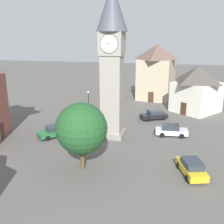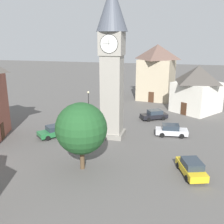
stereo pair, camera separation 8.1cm
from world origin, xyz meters
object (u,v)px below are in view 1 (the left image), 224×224
car_silver_kerb (171,130)px  car_white_side (54,131)px  car_blue_kerb (154,115)px  car_red_corner (192,167)px  building_corner_back (197,88)px  clock_tower (112,51)px  tree (81,129)px  building_hall_far (156,72)px  lamp_post (88,100)px  pedestrian (98,114)px

car_silver_kerb → car_white_side: bearing=15.5°
car_blue_kerb → car_silver_kerb: same height
car_blue_kerb → car_red_corner: (-5.01, 16.54, 0.00)m
car_blue_kerb → building_corner_back: 9.75m
clock_tower → building_corner_back: bearing=-126.6°
car_blue_kerb → car_white_side: bearing=42.1°
clock_tower → tree: clock_tower is taller
car_red_corner → building_hall_far: bearing=-79.0°
car_white_side → tree: bearing=132.1°
car_silver_kerb → lamp_post: 13.88m
clock_tower → building_hall_far: (-3.52, -23.46, -5.22)m
building_hall_far → lamp_post: (8.94, 16.99, -2.64)m
car_white_side → lamp_post: size_ratio=0.96×
lamp_post → tree: bearing=106.9°
car_blue_kerb → car_red_corner: same height
pedestrian → building_corner_back: bearing=-148.9°
car_blue_kerb → car_white_side: 15.88m
clock_tower → car_white_side: 12.55m
building_hall_far → building_corner_back: bearing=132.1°
car_red_corner → car_silver_kerb: bearing=-77.7°
pedestrian → lamp_post: size_ratio=0.38×
clock_tower → pedestrian: (3.70, -6.03, -9.86)m
car_blue_kerb → building_corner_back: building_corner_back is taller
car_red_corner → tree: 10.90m
car_red_corner → building_hall_far: (6.14, -31.47, 4.89)m
pedestrian → building_corner_back: size_ratio=0.17×
car_silver_kerb → car_red_corner: size_ratio=0.96×
clock_tower → car_silver_kerb: 12.73m
car_blue_kerb → tree: 18.92m
car_silver_kerb → tree: (8.11, 11.26, 3.40)m
tree → building_corner_back: size_ratio=0.69×
car_silver_kerb → car_white_side: (14.63, 4.04, 0.00)m
car_silver_kerb → lamp_post: (12.92, -4.54, 2.25)m
car_blue_kerb → car_silver_kerb: size_ratio=1.03×
building_corner_back → car_silver_kerb: bearing=74.4°
tree → lamp_post: bearing=-73.1°
pedestrian → tree: (-3.08, 15.36, 3.15)m
building_corner_back → lamp_post: bearing=27.2°
tree → building_corner_back: 27.03m
clock_tower → car_red_corner: 16.12m
car_white_side → car_silver_kerb: bearing=-164.5°
car_silver_kerb → pedestrian: size_ratio=2.53×
clock_tower → building_hall_far: bearing=-98.5°
building_hall_far → lamp_post: building_hall_far is taller
pedestrian → tree: size_ratio=0.26×
car_blue_kerb → lamp_post: lamp_post is taller
clock_tower → car_silver_kerb: size_ratio=4.36×
car_blue_kerb → pedestrian: 8.71m
tree → building_hall_far: 33.08m
clock_tower → car_blue_kerb: clock_tower is taller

